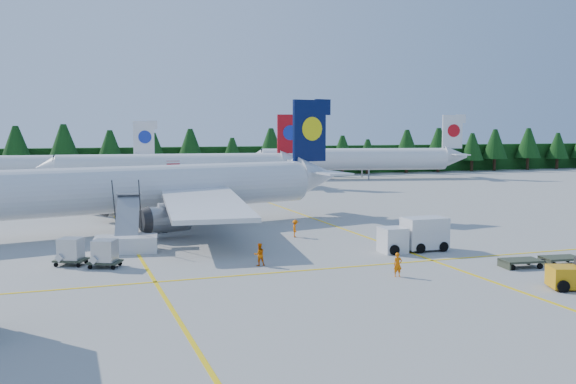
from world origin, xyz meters
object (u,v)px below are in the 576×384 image
object	(u,v)px
airliner_navy	(124,190)
service_truck	(413,235)
airstairs	(126,239)

from	to	relation	value
airliner_navy	service_truck	size ratio (longest dim) A/B	7.96
airstairs	service_truck	xyz separation A→B (m)	(21.26, -7.46, 0.36)
service_truck	airstairs	bearing A→B (deg)	161.15
airliner_navy	service_truck	xyz separation A→B (m)	(20.39, -17.96, -2.54)
airstairs	service_truck	size ratio (longest dim) A/B	1.27
airliner_navy	airstairs	world-z (taller)	airliner_navy
airliner_navy	airstairs	bearing A→B (deg)	-107.12
airstairs	airliner_navy	bearing A→B (deg)	94.41
airliner_navy	service_truck	distance (m)	27.29
airstairs	service_truck	bearing A→B (deg)	-10.22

